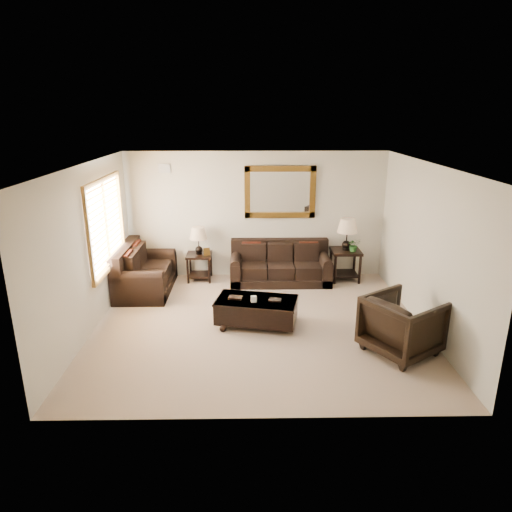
{
  "coord_description": "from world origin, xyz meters",
  "views": [
    {
      "loc": [
        -0.16,
        -7.07,
        3.49
      ],
      "look_at": [
        -0.03,
        0.6,
        1.04
      ],
      "focal_mm": 32.0,
      "sensor_mm": 36.0,
      "label": 1
    }
  ],
  "objects_px": {
    "loveseat": "(143,274)",
    "armchair": "(402,322)",
    "coffee_table": "(257,309)",
    "end_table_left": "(199,246)",
    "end_table_right": "(347,240)",
    "sofa": "(280,267)"
  },
  "relations": [
    {
      "from": "loveseat",
      "to": "armchair",
      "type": "distance_m",
      "value": 5.1
    },
    {
      "from": "loveseat",
      "to": "end_table_right",
      "type": "bearing_deg",
      "value": -82.33
    },
    {
      "from": "sofa",
      "to": "end_table_right",
      "type": "xyz_separation_m",
      "value": [
        1.4,
        0.07,
        0.57
      ]
    },
    {
      "from": "loveseat",
      "to": "end_table_left",
      "type": "xyz_separation_m",
      "value": [
        1.08,
        0.61,
        0.41
      ]
    },
    {
      "from": "end_table_left",
      "to": "armchair",
      "type": "relative_size",
      "value": 1.19
    },
    {
      "from": "end_table_left",
      "to": "end_table_right",
      "type": "bearing_deg",
      "value": -0.73
    },
    {
      "from": "end_table_right",
      "to": "loveseat",
      "type": "bearing_deg",
      "value": -172.33
    },
    {
      "from": "loveseat",
      "to": "end_table_left",
      "type": "height_order",
      "value": "end_table_left"
    },
    {
      "from": "coffee_table",
      "to": "armchair",
      "type": "relative_size",
      "value": 1.5
    },
    {
      "from": "end_table_left",
      "to": "armchair",
      "type": "height_order",
      "value": "end_table_left"
    },
    {
      "from": "end_table_left",
      "to": "loveseat",
      "type": "bearing_deg",
      "value": -150.68
    },
    {
      "from": "end_table_right",
      "to": "armchair",
      "type": "height_order",
      "value": "end_table_right"
    },
    {
      "from": "end_table_right",
      "to": "coffee_table",
      "type": "height_order",
      "value": "end_table_right"
    },
    {
      "from": "end_table_left",
      "to": "armchair",
      "type": "distance_m",
      "value": 4.6
    },
    {
      "from": "end_table_left",
      "to": "coffee_table",
      "type": "distance_m",
      "value": 2.53
    },
    {
      "from": "loveseat",
      "to": "coffee_table",
      "type": "height_order",
      "value": "loveseat"
    },
    {
      "from": "sofa",
      "to": "armchair",
      "type": "xyz_separation_m",
      "value": [
        1.61,
        -3.06,
        0.18
      ]
    },
    {
      "from": "loveseat",
      "to": "armchair",
      "type": "height_order",
      "value": "armchair"
    },
    {
      "from": "end_table_right",
      "to": "armchair",
      "type": "xyz_separation_m",
      "value": [
        0.21,
        -3.12,
        -0.39
      ]
    },
    {
      "from": "loveseat",
      "to": "end_table_right",
      "type": "height_order",
      "value": "end_table_right"
    },
    {
      "from": "armchair",
      "to": "sofa",
      "type": "bearing_deg",
      "value": -5.72
    },
    {
      "from": "loveseat",
      "to": "coffee_table",
      "type": "relative_size",
      "value": 1.14
    }
  ]
}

